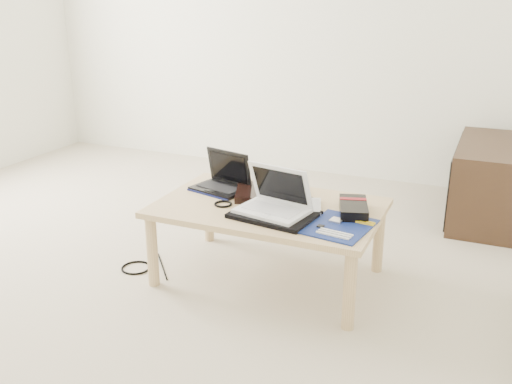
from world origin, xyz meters
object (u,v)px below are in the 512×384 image
at_px(netbook, 222,182).
at_px(white_laptop, 275,202).
at_px(coffee_table, 269,214).
at_px(gpu_box, 353,208).
at_px(media_cabinet, 486,181).

height_order(netbook, white_laptop, white_laptop).
distance_m(coffee_table, white_laptop, 0.17).
bearing_deg(netbook, coffee_table, -21.42).
distance_m(netbook, gpu_box, 0.73).
bearing_deg(coffee_table, white_laptop, -55.47).
xyz_separation_m(netbook, white_laptop, (0.39, -0.23, 0.02)).
xyz_separation_m(media_cabinet, gpu_box, (-0.56, -1.28, 0.18)).
relative_size(netbook, gpu_box, 1.15).
bearing_deg(netbook, gpu_box, -5.55).
bearing_deg(gpu_box, coffee_table, -172.64).
height_order(media_cabinet, gpu_box, media_cabinet).
bearing_deg(white_laptop, netbook, 149.24).
distance_m(coffee_table, media_cabinet, 1.65).
bearing_deg(gpu_box, netbook, 174.45).
bearing_deg(white_laptop, media_cabinet, 58.02).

